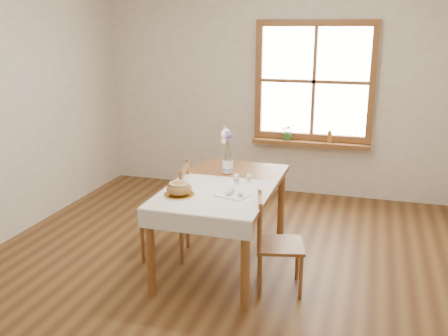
# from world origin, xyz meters

# --- Properties ---
(ground) EXTENTS (5.00, 5.00, 0.00)m
(ground) POSITION_xyz_m (0.00, 0.00, 0.00)
(ground) COLOR brown
(ground) RESTS_ON ground
(room_walls) EXTENTS (4.60, 5.10, 2.65)m
(room_walls) POSITION_xyz_m (0.00, 0.00, 1.71)
(room_walls) COLOR silver
(room_walls) RESTS_ON ground
(window) EXTENTS (1.46, 0.08, 1.46)m
(window) POSITION_xyz_m (0.50, 2.47, 1.45)
(window) COLOR brown
(window) RESTS_ON ground
(window_sill) EXTENTS (1.46, 0.20, 0.05)m
(window_sill) POSITION_xyz_m (0.50, 2.40, 0.69)
(window_sill) COLOR brown
(window_sill) RESTS_ON ground
(dining_table) EXTENTS (0.90, 1.60, 0.75)m
(dining_table) POSITION_xyz_m (0.00, 0.30, 0.66)
(dining_table) COLOR brown
(dining_table) RESTS_ON ground
(table_linen) EXTENTS (0.91, 0.99, 0.01)m
(table_linen) POSITION_xyz_m (0.00, -0.00, 0.76)
(table_linen) COLOR white
(table_linen) RESTS_ON dining_table
(chair_left) EXTENTS (0.52, 0.50, 0.90)m
(chair_left) POSITION_xyz_m (-0.56, 0.26, 0.45)
(chair_left) COLOR brown
(chair_left) RESTS_ON ground
(chair_right) EXTENTS (0.47, 0.46, 0.81)m
(chair_right) POSITION_xyz_m (0.58, -0.05, 0.40)
(chair_right) COLOR brown
(chair_right) RESTS_ON ground
(bread_plate) EXTENTS (0.31, 0.31, 0.01)m
(bread_plate) POSITION_xyz_m (-0.26, -0.13, 0.77)
(bread_plate) COLOR white
(bread_plate) RESTS_ON table_linen
(bread_loaf) EXTENTS (0.21, 0.21, 0.12)m
(bread_loaf) POSITION_xyz_m (-0.26, -0.13, 0.83)
(bread_loaf) COLOR #A6783B
(bread_loaf) RESTS_ON bread_plate
(egg_napkin) EXTENTS (0.30, 0.27, 0.01)m
(egg_napkin) POSITION_xyz_m (0.17, -0.00, 0.77)
(egg_napkin) COLOR white
(egg_napkin) RESTS_ON table_linen
(eggs) EXTENTS (0.23, 0.22, 0.04)m
(eggs) POSITION_xyz_m (0.17, -0.00, 0.79)
(eggs) COLOR silver
(eggs) RESTS_ON egg_napkin
(salt_shaker) EXTENTS (0.05, 0.05, 0.10)m
(salt_shaker) POSITION_xyz_m (0.11, 0.31, 0.81)
(salt_shaker) COLOR white
(salt_shaker) RESTS_ON table_linen
(pepper_shaker) EXTENTS (0.05, 0.05, 0.08)m
(pepper_shaker) POSITION_xyz_m (0.20, 0.40, 0.80)
(pepper_shaker) COLOR white
(pepper_shaker) RESTS_ON table_linen
(flower_vase) EXTENTS (0.12, 0.12, 0.11)m
(flower_vase) POSITION_xyz_m (-0.07, 0.63, 0.81)
(flower_vase) COLOR white
(flower_vase) RESTS_ON dining_table
(lavender_bouquet) EXTENTS (0.18, 0.18, 0.34)m
(lavender_bouquet) POSITION_xyz_m (-0.07, 0.63, 1.03)
(lavender_bouquet) COLOR #745DA5
(lavender_bouquet) RESTS_ON flower_vase
(potted_plant) EXTENTS (0.19, 0.21, 0.17)m
(potted_plant) POSITION_xyz_m (0.22, 2.40, 0.80)
(potted_plant) COLOR #33772F
(potted_plant) RESTS_ON window_sill
(amber_bottle) EXTENTS (0.06, 0.06, 0.15)m
(amber_bottle) POSITION_xyz_m (0.73, 2.40, 0.79)
(amber_bottle) COLOR #B06E20
(amber_bottle) RESTS_ON window_sill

